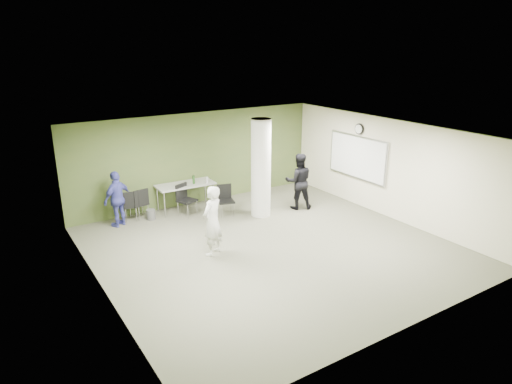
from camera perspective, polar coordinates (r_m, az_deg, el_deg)
floor at (r=11.23m, az=1.94°, el=-6.94°), size 8.00×8.00×0.00m
ceiling at (r=10.36m, az=2.10°, el=7.21°), size 8.00×8.00×0.00m
wall_back at (r=14.06m, az=-7.30°, el=4.19°), size 8.00×2.80×0.02m
wall_left at (r=9.19m, az=-19.06°, el=-4.40°), size 0.02×8.00×2.80m
wall_right_cream at (r=13.31m, az=16.36°, el=2.79°), size 0.02×8.00×2.80m
column at (r=12.84m, az=0.63°, el=2.98°), size 0.56×0.56×2.80m
whiteboard at (r=14.02m, az=12.53°, el=4.28°), size 0.05×2.30×1.30m
wall_clock at (r=13.84m, az=12.77°, el=7.69°), size 0.06×0.32×0.32m
folding_table at (r=13.57m, az=-8.79°, el=0.81°), size 1.73×0.79×1.06m
wastebasket at (r=13.23m, az=-13.00°, el=-2.75°), size 0.25×0.25×0.29m
chair_back_left at (r=13.14m, az=-15.37°, el=-1.37°), size 0.49×0.49×0.89m
chair_back_right at (r=13.20m, az=-14.32°, el=-1.14°), size 0.50×0.50×0.90m
chair_table_left at (r=13.25m, az=-8.89°, el=-0.65°), size 0.60×0.60×0.93m
chair_table_right at (r=13.17m, az=-3.87°, el=-0.69°), size 0.54×0.54×0.88m
woman_white at (r=10.61m, az=-5.48°, el=-3.63°), size 0.73×0.64×1.68m
man_black at (r=13.60m, az=5.35°, el=1.35°), size 1.02×0.94×1.69m
man_blue at (r=12.80m, az=-16.92°, el=-0.83°), size 0.98×0.74×1.54m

